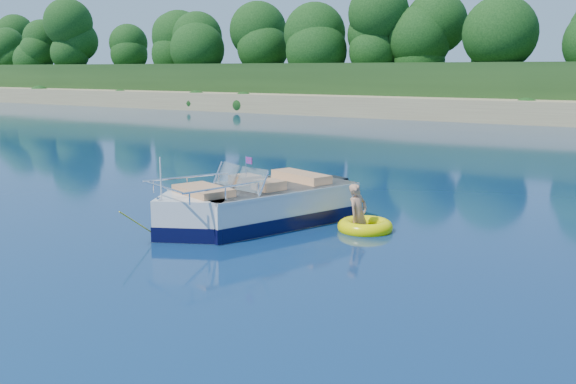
# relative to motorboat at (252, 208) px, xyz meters

# --- Properties ---
(ground) EXTENTS (160.00, 160.00, 0.00)m
(ground) POSITION_rel_motorboat_xyz_m (-0.53, -3.13, -0.39)
(ground) COLOR #0A1C49
(ground) RESTS_ON ground
(treeline) EXTENTS (150.00, 7.12, 8.19)m
(treeline) POSITION_rel_motorboat_xyz_m (-0.49, 37.88, 5.16)
(treeline) COLOR black
(treeline) RESTS_ON ground
(motorboat) EXTENTS (3.37, 5.72, 1.99)m
(motorboat) POSITION_rel_motorboat_xyz_m (0.00, 0.00, 0.00)
(motorboat) COLOR silver
(motorboat) RESTS_ON ground
(tow_tube) EXTENTS (1.57, 1.57, 0.32)m
(tow_tube) POSITION_rel_motorboat_xyz_m (2.43, 0.88, -0.30)
(tow_tube) COLOR #FFF400
(tow_tube) RESTS_ON ground
(boy) EXTENTS (0.48, 0.82, 1.51)m
(boy) POSITION_rel_motorboat_xyz_m (2.30, 0.82, -0.39)
(boy) COLOR tan
(boy) RESTS_ON ground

